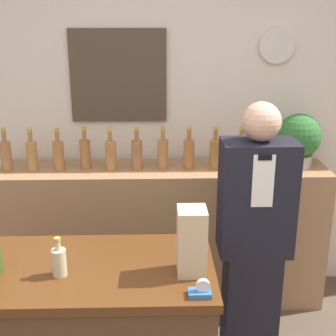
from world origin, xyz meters
TOP-DOWN VIEW (x-y plane):
  - back_wall at (-0.00, 2.00)m, footprint 5.20×0.09m
  - back_shelf at (0.09, 1.73)m, footprint 2.26×0.41m
  - shopkeeper at (0.59, 1.07)m, footprint 0.40×0.25m
  - potted_plant at (1.02, 1.76)m, footprint 0.30×0.30m
  - paper_bag at (0.19, 0.47)m, footprint 0.12×0.13m
  - tape_dispenser at (0.22, 0.29)m, footprint 0.09×0.06m
  - counter_bottle_2 at (-0.37, 0.46)m, footprint 0.06×0.06m
  - shelf_bottle_0 at (-0.96, 1.73)m, footprint 0.07×0.07m
  - shelf_bottle_1 at (-0.78, 1.72)m, footprint 0.07×0.07m
  - shelf_bottle_2 at (-0.61, 1.73)m, footprint 0.07×0.07m
  - shelf_bottle_3 at (-0.43, 1.75)m, footprint 0.07×0.07m
  - shelf_bottle_4 at (-0.26, 1.72)m, footprint 0.07×0.07m
  - shelf_bottle_5 at (-0.08, 1.73)m, footprint 0.07×0.07m
  - shelf_bottle_6 at (0.09, 1.74)m, footprint 0.07×0.07m
  - shelf_bottle_7 at (0.27, 1.74)m, footprint 0.07×0.07m
  - shelf_bottle_8 at (0.44, 1.73)m, footprint 0.07×0.07m
  - shelf_bottle_9 at (0.62, 1.73)m, footprint 0.07×0.07m
  - shelf_bottle_10 at (0.80, 1.75)m, footprint 0.07×0.07m

SIDE VIEW (x-z plane):
  - back_shelf at x=0.09m, z-range 0.00..1.01m
  - shopkeeper at x=0.59m, z-range 0.00..1.59m
  - tape_dispenser at x=0.22m, z-range 0.95..1.02m
  - counter_bottle_2 at x=-0.37m, z-range 0.94..1.12m
  - paper_bag at x=0.19m, z-range 0.96..1.26m
  - shelf_bottle_0 at x=-0.96m, z-range 0.97..1.26m
  - shelf_bottle_1 at x=-0.78m, z-range 0.97..1.26m
  - shelf_bottle_2 at x=-0.61m, z-range 0.97..1.26m
  - shelf_bottle_3 at x=-0.43m, z-range 0.97..1.26m
  - shelf_bottle_4 at x=-0.26m, z-range 0.97..1.26m
  - shelf_bottle_5 at x=-0.08m, z-range 0.97..1.26m
  - shelf_bottle_6 at x=0.09m, z-range 0.97..1.26m
  - shelf_bottle_7 at x=0.27m, z-range 0.97..1.26m
  - shelf_bottle_8 at x=0.44m, z-range 0.97..1.26m
  - shelf_bottle_9 at x=0.62m, z-range 0.97..1.26m
  - shelf_bottle_10 at x=0.80m, z-range 0.97..1.26m
  - potted_plant at x=1.02m, z-range 1.02..1.39m
  - back_wall at x=0.00m, z-range 0.00..2.70m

